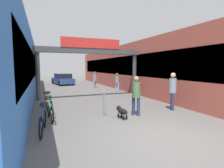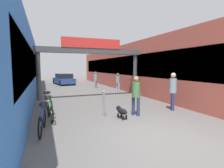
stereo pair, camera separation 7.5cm
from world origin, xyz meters
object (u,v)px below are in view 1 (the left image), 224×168
object	(u,v)px
pedestrian_elderly_walking	(95,79)
bicycle_blue_nearest	(43,119)
pedestrian_companion	(173,89)
dog_on_leash	(122,111)
cafe_chair_red_nearer	(136,90)
bollard_post_metal	(104,103)
pedestrian_carrying_crate	(117,81)
bicycle_green_second	(50,109)
bicycle_black_third	(49,102)
parked_car_blue	(63,79)
pedestrian_with_dog	(136,93)

from	to	relation	value
pedestrian_elderly_walking	bicycle_blue_nearest	bearing A→B (deg)	-114.77
pedestrian_companion	dog_on_leash	world-z (taller)	pedestrian_companion
pedestrian_companion	pedestrian_elderly_walking	distance (m)	9.98
dog_on_leash	bicycle_blue_nearest	distance (m)	3.04
cafe_chair_red_nearer	bollard_post_metal	bearing A→B (deg)	-135.37
pedestrian_companion	pedestrian_carrying_crate	size ratio (longest dim) A/B	1.15
bollard_post_metal	cafe_chair_red_nearer	distance (m)	5.16
bicycle_green_second	cafe_chair_red_nearer	xyz separation A→B (m)	(5.85, 3.22, 0.10)
bicycle_blue_nearest	pedestrian_carrying_crate	bearing A→B (deg)	51.86
bicycle_black_third	cafe_chair_red_nearer	bearing A→B (deg)	17.43
bollard_post_metal	parked_car_blue	distance (m)	14.99
pedestrian_elderly_walking	bicycle_green_second	size ratio (longest dim) A/B	0.99
bicycle_green_second	bicycle_black_third	size ratio (longest dim) A/B	1.00
pedestrian_elderly_walking	pedestrian_with_dog	bearing A→B (deg)	-96.46
cafe_chair_red_nearer	bicycle_green_second	bearing A→B (deg)	-151.18
pedestrian_companion	bicycle_black_third	world-z (taller)	pedestrian_companion
pedestrian_elderly_walking	bicycle_black_third	distance (m)	9.21
pedestrian_with_dog	pedestrian_carrying_crate	distance (m)	7.46
bicycle_blue_nearest	cafe_chair_red_nearer	distance (m)	7.66
dog_on_leash	bollard_post_metal	xyz separation A→B (m)	(-0.56, 0.59, 0.26)
bollard_post_metal	pedestrian_elderly_walking	bearing A→B (deg)	75.69
pedestrian_carrying_crate	bicycle_black_third	bearing A→B (deg)	-139.49
bicycle_black_third	cafe_chair_red_nearer	xyz separation A→B (m)	(5.85, 1.84, 0.10)
parked_car_blue	pedestrian_carrying_crate	bearing A→B (deg)	-66.53
pedestrian_with_dog	dog_on_leash	size ratio (longest dim) A/B	2.47
pedestrian_elderly_walking	cafe_chair_red_nearer	bearing A→B (deg)	-78.94
bollard_post_metal	pedestrian_with_dog	bearing A→B (deg)	-17.05
pedestrian_elderly_walking	dog_on_leash	size ratio (longest dim) A/B	2.40
pedestrian_elderly_walking	bollard_post_metal	world-z (taller)	pedestrian_elderly_walking
pedestrian_carrying_crate	bicycle_blue_nearest	bearing A→B (deg)	-128.14
pedestrian_with_dog	bicycle_green_second	distance (m)	3.65
bicycle_blue_nearest	parked_car_blue	xyz separation A→B (m)	(2.43, 15.97, 0.21)
pedestrian_with_dog	bicycle_black_third	size ratio (longest dim) A/B	1.02
pedestrian_elderly_walking	bicycle_blue_nearest	xyz separation A→B (m)	(-4.93, -10.69, -0.52)
pedestrian_companion	bollard_post_metal	world-z (taller)	pedestrian_companion
pedestrian_companion	pedestrian_carrying_crate	bearing A→B (deg)	89.46
pedestrian_elderly_walking	cafe_chair_red_nearer	world-z (taller)	pedestrian_elderly_walking
pedestrian_with_dog	bicycle_green_second	world-z (taller)	pedestrian_with_dog
dog_on_leash	bicycle_green_second	bearing A→B (deg)	160.14
bicycle_black_third	pedestrian_companion	bearing A→B (deg)	-19.30
pedestrian_with_dog	parked_car_blue	size ratio (longest dim) A/B	0.41
pedestrian_with_dog	parked_car_blue	xyz separation A→B (m)	(-1.35, 15.40, -0.34)
pedestrian_with_dog	pedestrian_carrying_crate	xyz separation A→B (m)	(2.24, 7.11, -0.08)
bollard_post_metal	dog_on_leash	bearing A→B (deg)	-46.53
pedestrian_elderly_walking	parked_car_blue	size ratio (longest dim) A/B	0.39
bicycle_green_second	cafe_chair_red_nearer	distance (m)	6.68
dog_on_leash	bollard_post_metal	bearing A→B (deg)	133.47
dog_on_leash	pedestrian_carrying_crate	bearing A→B (deg)	67.53
bicycle_black_third	bollard_post_metal	xyz separation A→B (m)	(2.18, -1.78, 0.13)
cafe_chair_red_nearer	parked_car_blue	xyz separation A→B (m)	(-3.69, 11.37, 0.10)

